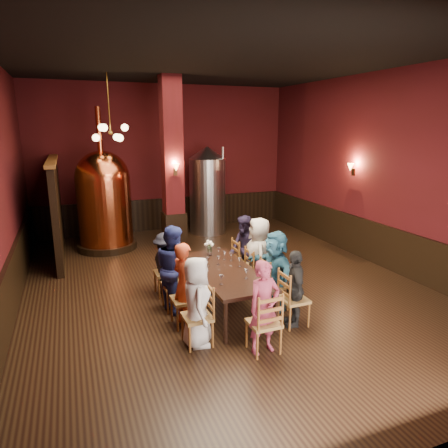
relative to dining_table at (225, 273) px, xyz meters
name	(u,v)px	position (x,y,z in m)	size (l,w,h in m)	color
room	(221,178)	(0.37, 1.15, 1.56)	(10.00, 10.02, 4.50)	black
wainscot_right	(371,241)	(4.33, 1.15, -0.19)	(0.08, 9.90, 1.00)	black
wainscot_back	(167,213)	(0.37, 6.11, -0.19)	(7.90, 0.08, 1.00)	black
wainscot_left	(12,288)	(-3.59, 1.15, -0.19)	(0.08, 9.90, 1.00)	black
column	(172,166)	(0.07, 3.95, 1.56)	(0.58, 0.58, 4.50)	#490F14
partition	(57,210)	(-2.83, 4.35, 0.51)	(0.22, 3.50, 2.40)	black
pendant_cluster	(110,133)	(-1.43, 4.05, 2.41)	(0.90, 0.90, 1.70)	#A57226
sconce_wall	(354,169)	(4.27, 1.95, 1.51)	(0.20, 0.20, 0.36)	black
sconce_column	(175,169)	(0.07, 3.65, 1.51)	(0.20, 0.20, 0.36)	black
dining_table	(225,273)	(0.00, 0.00, 0.00)	(1.02, 2.41, 0.75)	black
chair_0	(197,316)	(-0.84, -1.01, -0.23)	(0.46, 0.46, 0.92)	brown
person_0	(197,302)	(-0.84, -1.01, 0.01)	(0.69, 0.45, 1.40)	silver
chair_1	(185,299)	(-0.85, -0.34, -0.23)	(0.46, 0.46, 0.92)	brown
person_1	(184,284)	(-0.85, -0.34, 0.03)	(0.53, 0.34, 1.44)	#BD4020
chair_2	(174,285)	(-0.85, 0.32, -0.23)	(0.46, 0.46, 0.92)	brown
person_2	(174,268)	(-0.85, 0.32, 0.10)	(0.76, 0.38, 1.57)	navy
chair_3	(166,272)	(-0.86, 0.99, -0.23)	(0.46, 0.46, 0.92)	brown
person_3	(165,264)	(-0.86, 0.99, -0.06)	(0.82, 0.47, 1.26)	black
chair_4	(294,299)	(0.86, -0.99, -0.23)	(0.46, 0.46, 0.92)	brown
person_4	(294,288)	(0.86, -0.99, -0.03)	(0.77, 0.32, 1.31)	black
chair_5	(275,284)	(0.85, -0.32, -0.23)	(0.46, 0.46, 0.92)	brown
person_5	(275,270)	(0.85, -0.32, 0.05)	(1.36, 0.43, 1.47)	#2A627F
chair_6	(258,272)	(0.85, 0.34, -0.23)	(0.46, 0.46, 0.92)	brown
person_6	(259,257)	(0.85, 0.34, 0.09)	(0.76, 0.50, 1.56)	#B5AC9F
chair_7	(244,262)	(0.84, 1.01, -0.23)	(0.46, 0.46, 0.92)	brown
person_7	(244,250)	(0.84, 1.01, 0.04)	(0.71, 0.35, 1.46)	#201932
chair_8	(264,323)	(0.01, -1.55, -0.23)	(0.46, 0.46, 0.92)	brown
person_8	(264,307)	(0.01, -1.55, 0.02)	(0.51, 0.34, 1.41)	#9A334C
copper_kettle	(104,199)	(-1.65, 4.60, 0.68)	(1.80, 1.80, 3.74)	black
steel_vessel	(207,190)	(1.46, 5.18, 0.64)	(1.37, 1.37, 2.66)	#B2B2B7
rose_vase	(209,245)	(0.02, 0.87, 0.27)	(0.18, 0.18, 0.31)	white
wine_glass_0	(208,262)	(-0.22, 0.28, 0.15)	(0.07, 0.07, 0.17)	white
wine_glass_1	(231,257)	(0.29, 0.40, 0.15)	(0.07, 0.07, 0.17)	white
wine_glass_2	(218,260)	(-0.02, 0.28, 0.15)	(0.07, 0.07, 0.17)	white
wine_glass_3	(219,252)	(0.17, 0.76, 0.15)	(0.07, 0.07, 0.17)	white
wine_glass_4	(224,255)	(0.20, 0.51, 0.15)	(0.07, 0.07, 0.17)	white
wine_glass_5	(246,274)	(0.18, -0.54, 0.15)	(0.07, 0.07, 0.17)	white
wine_glass_6	(240,262)	(0.32, 0.04, 0.15)	(0.07, 0.07, 0.17)	white
wine_glass_7	(221,280)	(-0.31, -0.63, 0.15)	(0.07, 0.07, 0.17)	white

